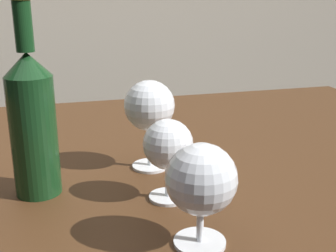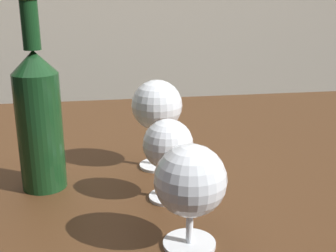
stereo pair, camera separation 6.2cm
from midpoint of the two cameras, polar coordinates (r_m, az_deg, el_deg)
dining_table at (r=0.87m, az=-9.95°, el=-9.28°), size 1.59×0.88×0.77m
wine_glass_merlot at (r=0.52m, az=0.96°, el=-7.35°), size 0.09×0.09×0.13m
wine_glass_chardonnay at (r=0.63m, az=-2.82°, el=-2.69°), size 0.07×0.07×0.13m
wine_glass_port at (r=0.74m, az=-4.88°, el=2.37°), size 0.09×0.09×0.16m
wine_bottle at (r=0.68m, az=-20.01°, el=0.66°), size 0.07×0.07×0.30m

